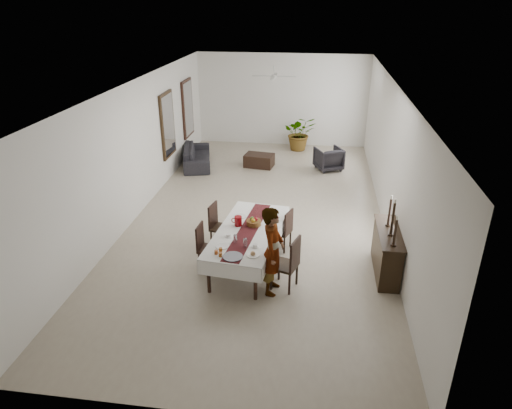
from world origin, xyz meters
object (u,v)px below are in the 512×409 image
(woman, at_px, (273,251))
(sideboard_body, at_px, (386,253))
(red_pitcher, at_px, (238,221))
(dining_table_top, at_px, (248,232))
(sofa, at_px, (197,156))

(woman, distance_m, sideboard_body, 2.36)
(sideboard_body, bearing_deg, red_pitcher, 177.49)
(woman, relative_size, sideboard_body, 1.16)
(dining_table_top, xyz_separation_m, sideboard_body, (2.71, 0.05, -0.29))
(dining_table_top, bearing_deg, woman, -50.16)
(dining_table_top, distance_m, red_pitcher, 0.32)
(red_pitcher, distance_m, sofa, 5.97)
(woman, height_order, sideboard_body, woman)
(red_pitcher, relative_size, sofa, 0.10)
(woman, height_order, sofa, woman)
(sideboard_body, bearing_deg, woman, -156.75)
(sideboard_body, height_order, sofa, sideboard_body)
(dining_table_top, distance_m, sofa, 6.21)
(woman, bearing_deg, red_pitcher, 42.61)
(dining_table_top, relative_size, sofa, 1.17)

